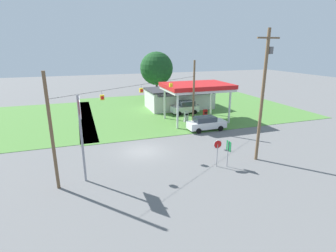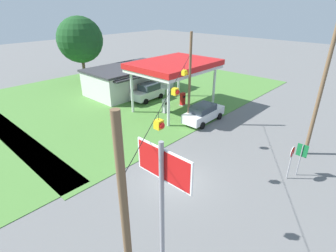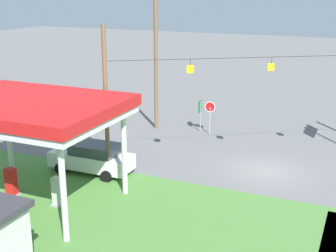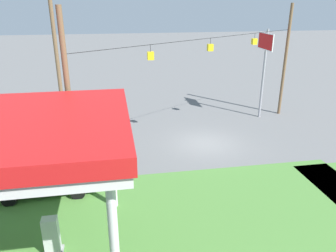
% 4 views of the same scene
% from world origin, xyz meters
% --- Properties ---
extents(ground_plane, '(160.00, 160.00, 0.00)m').
position_xyz_m(ground_plane, '(0.00, 0.00, 0.00)').
color(ground_plane, slate).
extents(grass_verge_station_corner, '(36.00, 28.00, 0.04)m').
position_xyz_m(grass_verge_station_corner, '(11.93, 17.51, 0.02)').
color(grass_verge_station_corner, '#4C7F38').
rests_on(grass_verge_station_corner, ground).
extents(gas_station_canopy, '(9.04, 6.68, 5.37)m').
position_xyz_m(gas_station_canopy, '(9.93, 8.77, 4.85)').
color(gas_station_canopy, silver).
rests_on(gas_station_canopy, ground).
extents(gas_station_store, '(11.08, 7.07, 3.39)m').
position_xyz_m(gas_station_store, '(10.75, 17.48, 1.71)').
color(gas_station_store, silver).
rests_on(gas_station_store, ground).
extents(fuel_pump_near, '(0.71, 0.56, 1.54)m').
position_xyz_m(fuel_pump_near, '(8.43, 8.77, 0.73)').
color(fuel_pump_near, gray).
rests_on(fuel_pump_near, ground).
extents(fuel_pump_far, '(0.71, 0.56, 1.54)m').
position_xyz_m(fuel_pump_far, '(11.42, 8.77, 0.73)').
color(fuel_pump_far, gray).
rests_on(fuel_pump_far, ground).
extents(car_at_pumps_front, '(4.99, 2.17, 1.80)m').
position_xyz_m(car_at_pumps_front, '(9.29, 4.30, 0.94)').
color(car_at_pumps_front, white).
rests_on(car_at_pumps_front, ground).
extents(car_at_pumps_rear, '(4.40, 2.27, 2.03)m').
position_xyz_m(car_at_pumps_rear, '(10.13, 13.24, 1.02)').
color(car_at_pumps_rear, white).
rests_on(car_at_pumps_rear, ground).
extents(stop_sign_roadside, '(0.80, 0.08, 2.50)m').
position_xyz_m(stop_sign_roadside, '(5.37, -5.56, 1.81)').
color(stop_sign_roadside, '#99999E').
rests_on(stop_sign_roadside, ground).
extents(stop_sign_overhead, '(0.22, 2.45, 6.92)m').
position_xyz_m(stop_sign_overhead, '(-5.72, -4.49, 5.03)').
color(stop_sign_overhead, gray).
rests_on(stop_sign_overhead, ground).
extents(route_sign, '(0.10, 0.70, 2.40)m').
position_xyz_m(route_sign, '(6.26, -5.91, 1.71)').
color(route_sign, gray).
rests_on(route_sign, ground).
extents(utility_pole_main, '(2.20, 0.44, 11.76)m').
position_xyz_m(utility_pole_main, '(9.71, -5.41, 6.52)').
color(utility_pole_main, brown).
rests_on(utility_pole_main, ground).
extents(signal_span_gantry, '(15.78, 10.24, 8.73)m').
position_xyz_m(signal_span_gantry, '(-0.00, -0.01, 4.68)').
color(signal_span_gantry, brown).
rests_on(signal_span_gantry, ground).
extents(tree_behind_station, '(6.52, 6.52, 9.40)m').
position_xyz_m(tree_behind_station, '(9.41, 26.52, 6.13)').
color(tree_behind_station, '#4C3828').
rests_on(tree_behind_station, ground).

